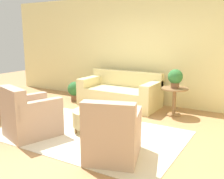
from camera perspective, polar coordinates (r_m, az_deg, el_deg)
ground_plane at (r=4.90m, az=-4.86°, el=-9.58°), size 16.00×16.00×0.00m
wall_back at (r=6.92m, az=8.00°, el=8.52°), size 9.23×0.12×2.80m
rug at (r=4.89m, az=-4.86°, el=-9.53°), size 3.33×2.16×0.01m
couch at (r=6.70m, az=1.83°, el=-0.84°), size 2.00×0.98×0.86m
armchair_left at (r=4.89m, az=-17.56°, el=-5.75°), size 0.96×1.04×0.91m
armchair_right at (r=3.84m, az=0.16°, el=-10.02°), size 0.96×1.04×0.91m
ottoman_table at (r=4.90m, az=-4.46°, el=-6.18°), size 0.71×0.71×0.41m
side_table at (r=6.00m, az=13.41°, el=-1.47°), size 0.60×0.60×0.63m
potted_plant_on_side_table at (r=5.92m, az=13.61°, el=2.56°), size 0.33×0.33×0.42m
potted_plant_floor at (r=7.25m, az=-8.10°, el=-0.08°), size 0.39×0.39×0.53m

